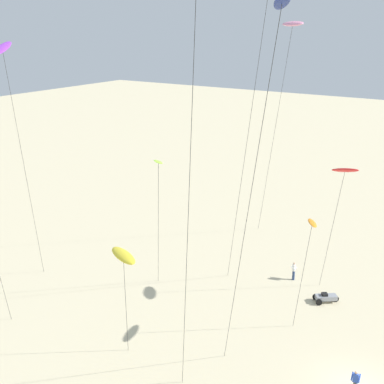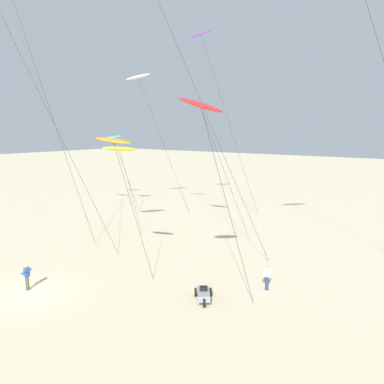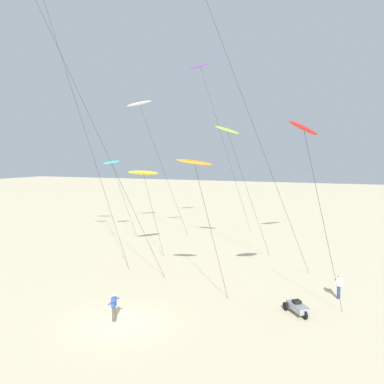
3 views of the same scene
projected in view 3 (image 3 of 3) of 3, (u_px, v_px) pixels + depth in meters
name	position (u px, v px, depth m)	size (l,w,h in m)	color
ground_plane	(121.00, 323.00, 22.60)	(260.00, 260.00, 0.00)	beige
kite_red	(304.00, 129.00, 22.37)	(3.38, 3.35, 11.81)	red
kite_white	(140.00, 105.00, 44.69)	(5.85, 4.91, 16.19)	white
kite_yellow	(144.00, 173.00, 36.51)	(2.65, 3.35, 8.45)	yellow
kite_purple	(201.00, 69.00, 45.16)	(6.58, 5.22, 20.66)	purple
kite_lime	(228.00, 132.00, 35.80)	(4.64, 3.67, 12.58)	#8CD833
kite_orange	(195.00, 164.00, 25.01)	(3.02, 2.32, 9.59)	orange
kite_cyan	(111.00, 163.00, 45.55)	(3.27, 2.57, 9.28)	#33BFE0
kite_flyer_nearest	(339.00, 286.00, 26.42)	(0.58, 0.56, 1.67)	navy
kite_flyer_middle	(114.00, 307.00, 22.76)	(0.56, 0.58, 1.67)	#4C4738
beach_buggy	(298.00, 307.00, 23.91)	(1.80, 1.98, 0.82)	gray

